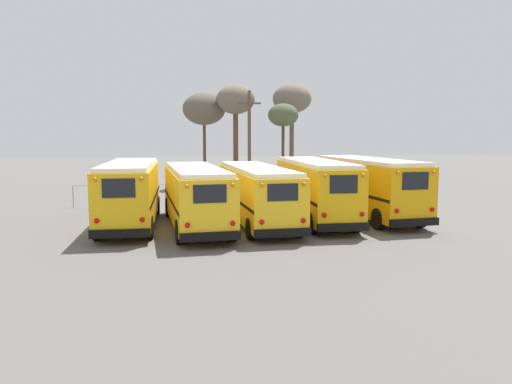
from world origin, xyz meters
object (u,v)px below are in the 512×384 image
at_px(school_bus_1, 196,194).
at_px(utility_pole, 249,141).
at_px(school_bus_0, 130,191).
at_px(bare_tree_2, 236,102).
at_px(school_bus_4, 368,186).
at_px(bare_tree_0, 283,116).
at_px(bare_tree_1, 204,109).
at_px(school_bus_3, 315,188).
at_px(bare_tree_3, 292,100).
at_px(school_bus_2, 256,192).

distance_m(school_bus_1, utility_pole, 14.22).
bearing_deg(school_bus_0, bare_tree_2, 64.12).
xyz_separation_m(school_bus_4, bare_tree_0, (-1.31, 14.34, 4.36)).
bearing_deg(school_bus_1, bare_tree_2, 74.94).
bearing_deg(bare_tree_1, school_bus_3, -77.16).
height_order(utility_pole, bare_tree_2, bare_tree_2).
xyz_separation_m(school_bus_1, bare_tree_3, (10.01, 18.71, 6.01)).
height_order(bare_tree_0, bare_tree_2, bare_tree_2).
height_order(school_bus_3, bare_tree_2, bare_tree_2).
distance_m(school_bus_3, bare_tree_3, 19.30).
distance_m(school_bus_0, school_bus_1, 3.45).
bearing_deg(school_bus_3, bare_tree_1, 102.84).
height_order(school_bus_1, bare_tree_3, bare_tree_3).
distance_m(school_bus_0, utility_pole, 14.69).
xyz_separation_m(school_bus_0, school_bus_2, (6.48, -0.54, -0.14)).
distance_m(school_bus_1, school_bus_4, 9.79).
height_order(school_bus_0, bare_tree_1, bare_tree_1).
xyz_separation_m(school_bus_3, bare_tree_3, (3.53, 18.03, 5.90)).
bearing_deg(bare_tree_3, bare_tree_0, -116.68).
xyz_separation_m(school_bus_0, bare_tree_3, (13.25, 17.52, 5.91)).
distance_m(school_bus_3, school_bus_4, 3.28).
xyz_separation_m(school_bus_0, school_bus_1, (3.24, -1.19, -0.10)).
distance_m(school_bus_1, school_bus_3, 6.51).
bearing_deg(utility_pole, school_bus_3, -83.66).
distance_m(school_bus_3, bare_tree_0, 15.59).
distance_m(school_bus_0, school_bus_3, 9.73).
relative_size(school_bus_1, school_bus_3, 1.05).
relative_size(school_bus_3, bare_tree_1, 1.18).
distance_m(school_bus_4, bare_tree_1, 20.30).
relative_size(school_bus_3, bare_tree_3, 1.07).
distance_m(school_bus_2, bare_tree_2, 18.03).
xyz_separation_m(school_bus_2, utility_pole, (1.86, 12.38, 2.55)).
bearing_deg(school_bus_4, utility_pole, 111.28).
xyz_separation_m(school_bus_3, bare_tree_2, (-1.73, 16.97, 5.65)).
xyz_separation_m(school_bus_2, school_bus_4, (6.48, 0.53, 0.18)).
xyz_separation_m(school_bus_4, utility_pole, (-4.61, 11.85, 2.37)).
bearing_deg(bare_tree_0, school_bus_4, -84.78).
xyz_separation_m(school_bus_4, bare_tree_1, (-7.50, 18.18, 5.04)).
relative_size(school_bus_2, bare_tree_2, 1.23).
bearing_deg(school_bus_1, bare_tree_0, 61.56).
xyz_separation_m(bare_tree_1, bare_tree_2, (2.53, -1.72, 0.58)).
height_order(bare_tree_0, bare_tree_3, bare_tree_3).
xyz_separation_m(school_bus_0, school_bus_3, (9.72, -0.51, 0.01)).
bearing_deg(bare_tree_1, school_bus_4, -67.59).
bearing_deg(utility_pole, school_bus_0, -125.16).
relative_size(school_bus_0, school_bus_1, 0.97).
bearing_deg(bare_tree_2, school_bus_1, -105.06).
bearing_deg(bare_tree_1, bare_tree_2, -34.12).
distance_m(school_bus_4, utility_pole, 12.93).
bearing_deg(bare_tree_1, school_bus_1, -96.53).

